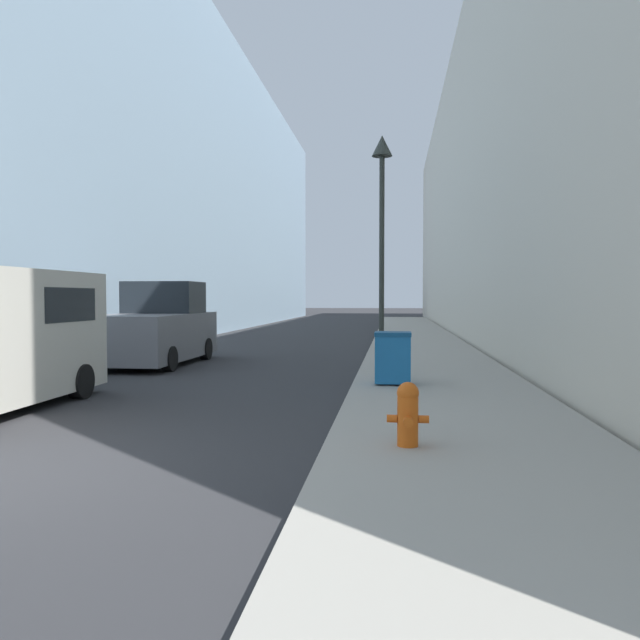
{
  "coord_description": "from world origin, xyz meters",
  "views": [
    {
      "loc": [
        4.4,
        -5.87,
        1.87
      ],
      "look_at": [
        1.81,
        15.98,
        1.06
      ],
      "focal_mm": 35.0,
      "sensor_mm": 36.0,
      "label": 1
    }
  ],
  "objects_px": {
    "lamppost": "(382,204)",
    "pickup_truck": "(155,329)",
    "trash_bin": "(393,357)",
    "fire_hydrant": "(408,412)"
  },
  "relations": [
    {
      "from": "lamppost",
      "to": "pickup_truck",
      "type": "xyz_separation_m",
      "value": [
        -6.31,
        1.48,
        -3.16
      ]
    },
    {
      "from": "fire_hydrant",
      "to": "pickup_truck",
      "type": "distance_m",
      "value": 11.68
    },
    {
      "from": "lamppost",
      "to": "pickup_truck",
      "type": "relative_size",
      "value": 1.14
    },
    {
      "from": "trash_bin",
      "to": "pickup_truck",
      "type": "relative_size",
      "value": 0.21
    },
    {
      "from": "trash_bin",
      "to": "fire_hydrant",
      "type": "bearing_deg",
      "value": -87.98
    },
    {
      "from": "fire_hydrant",
      "to": "pickup_truck",
      "type": "bearing_deg",
      "value": 125.49
    },
    {
      "from": "fire_hydrant",
      "to": "pickup_truck",
      "type": "xyz_separation_m",
      "value": [
        -6.78,
        9.5,
        0.42
      ]
    },
    {
      "from": "trash_bin",
      "to": "pickup_truck",
      "type": "distance_m",
      "value": 7.92
    },
    {
      "from": "fire_hydrant",
      "to": "trash_bin",
      "type": "relative_size",
      "value": 0.72
    },
    {
      "from": "lamppost",
      "to": "fire_hydrant",
      "type": "bearing_deg",
      "value": -86.71
    }
  ]
}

